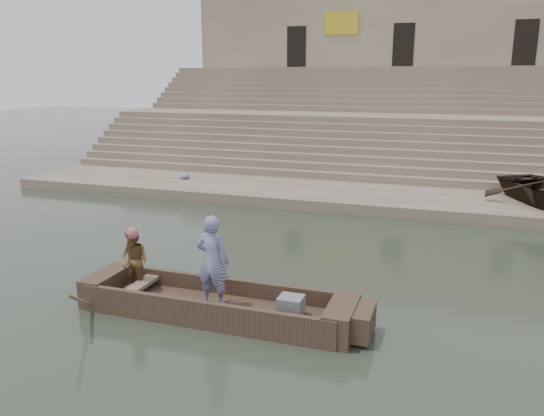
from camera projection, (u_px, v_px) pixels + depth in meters
The scene contains 12 objects.
ground at pixel (376, 284), 12.29m from camera, with size 120.00×120.00×0.00m, color #293326.
lower_landing at pixel (407, 201), 19.59m from camera, with size 32.00×4.00×0.40m, color gray.
mid_landing at pixel (422, 144), 26.19m from camera, with size 32.00×3.00×2.80m, color gray.
upper_landing at pixel (431, 111), 32.33m from camera, with size 32.00×3.00×5.20m, color gray.
ghat_steps at pixel (425, 133), 27.64m from camera, with size 32.00×11.00×5.20m.
building_wall at pixel (437, 62), 35.27m from camera, with size 32.00×5.07×11.20m.
main_rowboat at pixel (216, 310), 10.64m from camera, with size 5.00×1.30×0.22m, color brown.
rowboat_trim at pixel (225, 303), 10.52m from camera, with size 6.04×2.63×2.01m.
standing_man at pixel (213, 261), 10.40m from camera, with size 0.68×0.44×1.85m, color navy.
rowing_man at pixel (134, 261), 11.17m from camera, with size 0.65×0.51×1.34m, color #246E28.
television at pixel (290, 306), 10.07m from camera, with size 0.46×0.42×0.40m.
cloth_bundles at pixel (458, 194), 19.20m from camera, with size 19.93×1.08×0.26m.
Camera 1 is at (1.44, -11.66, 4.66)m, focal length 35.11 mm.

